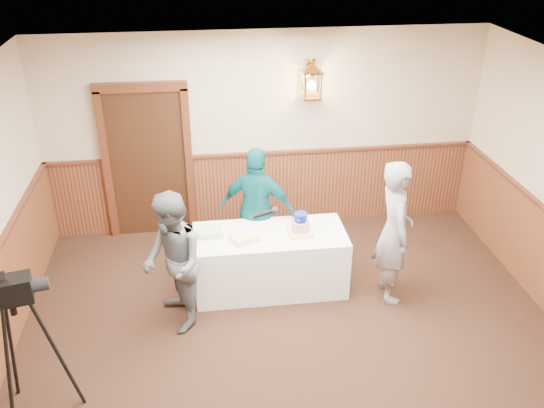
{
  "coord_description": "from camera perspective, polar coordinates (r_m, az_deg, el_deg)",
  "views": [
    {
      "loc": [
        -0.86,
        -3.89,
        4.21
      ],
      "look_at": [
        -0.13,
        1.7,
        1.25
      ],
      "focal_mm": 38.0,
      "sensor_mm": 36.0,
      "label": 1
    }
  ],
  "objects": [
    {
      "name": "baker",
      "position": [
        6.72,
        11.99,
        -2.71
      ],
      "size": [
        0.44,
        0.65,
        1.75
      ],
      "primitive_type": "imported",
      "rotation": [
        0.0,
        0.0,
        1.53
      ],
      "color": "gray",
      "rests_on": "ground"
    },
    {
      "name": "room_shell",
      "position": [
        5.17,
        2.62,
        -3.66
      ],
      "size": [
        6.02,
        7.02,
        2.81
      ],
      "color": "beige",
      "rests_on": "ground"
    },
    {
      "name": "sheet_cake_yellow",
      "position": [
        6.65,
        -2.67,
        -3.33
      ],
      "size": [
        0.38,
        0.34,
        0.06
      ],
      "primitive_type": "cube",
      "rotation": [
        0.0,
        0.0,
        0.4
      ],
      "color": "#E5E98B",
      "rests_on": "display_table"
    },
    {
      "name": "tv_camera_rig",
      "position": [
        5.63,
        -23.18,
        -13.85
      ],
      "size": [
        0.59,
        0.55,
        1.51
      ],
      "rotation": [
        0.0,
        0.0,
        0.22
      ],
      "color": "black",
      "rests_on": "ground"
    },
    {
      "name": "assistant_p",
      "position": [
        7.18,
        -1.43,
        -0.55
      ],
      "size": [
        1.03,
        0.71,
        1.62
      ],
      "primitive_type": "imported",
      "rotation": [
        0.0,
        0.0,
        2.77
      ],
      "color": "#0C565E",
      "rests_on": "ground"
    },
    {
      "name": "interviewer",
      "position": [
        6.25,
        -9.8,
        -5.77
      ],
      "size": [
        1.56,
        0.92,
        1.61
      ],
      "rotation": [
        0.0,
        0.0,
        -1.3
      ],
      "color": "#575C62",
      "rests_on": "ground"
    },
    {
      "name": "tiered_cake",
      "position": [
        6.73,
        2.83,
        -2.18
      ],
      "size": [
        0.31,
        0.31,
        0.27
      ],
      "rotation": [
        0.0,
        0.0,
        0.17
      ],
      "color": "beige",
      "rests_on": "display_table"
    },
    {
      "name": "display_table",
      "position": [
        6.98,
        -0.21,
        -5.61
      ],
      "size": [
        1.8,
        0.8,
        0.75
      ],
      "primitive_type": "cube",
      "color": "white",
      "rests_on": "ground"
    },
    {
      "name": "ground",
      "position": [
        5.79,
        3.64,
        -18.97
      ],
      "size": [
        7.0,
        7.0,
        0.0
      ],
      "primitive_type": "plane",
      "color": "black",
      "rests_on": "ground"
    },
    {
      "name": "sheet_cake_green",
      "position": [
        6.78,
        -6.14,
        -2.81
      ],
      "size": [
        0.3,
        0.25,
        0.07
      ],
      "primitive_type": "cube",
      "rotation": [
        0.0,
        0.0,
        0.06
      ],
      "color": "#9CC58B",
      "rests_on": "display_table"
    }
  ]
}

